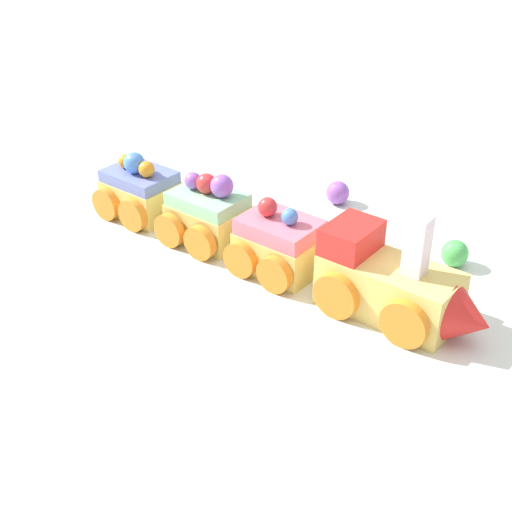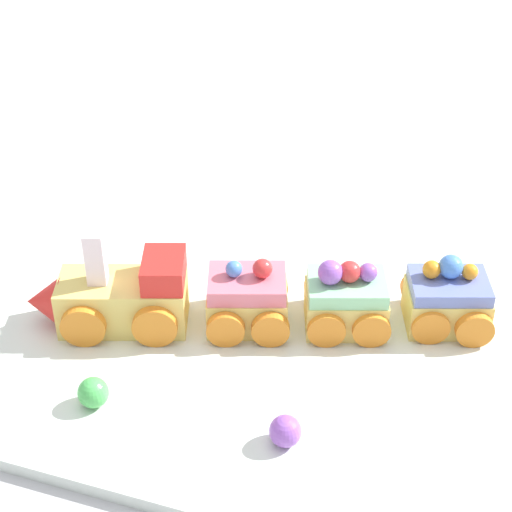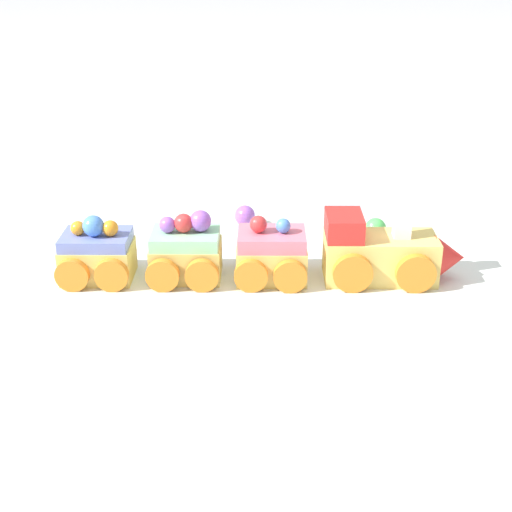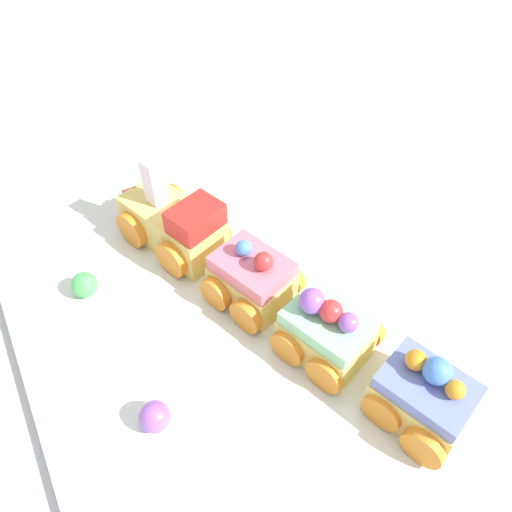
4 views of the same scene
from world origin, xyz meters
name	(u,v)px [view 4 (image 4 of 4)]	position (x,y,z in m)	size (l,w,h in m)	color
ground_plane	(273,294)	(0.00, 0.00, 0.00)	(10.00, 10.00, 0.00)	#B2B2B7
display_board	(273,290)	(0.00, 0.00, 0.01)	(0.74, 0.46, 0.01)	silver
cake_train_locomotive	(168,220)	(0.11, 0.06, 0.04)	(0.15, 0.10, 0.09)	#EACC66
cake_car_strawberry	(253,280)	(0.00, 0.02, 0.04)	(0.09, 0.09, 0.07)	#EACC66
cake_car_mint	(328,332)	(-0.08, 0.00, 0.04)	(0.09, 0.09, 0.07)	#EACC66
cake_car_blueberry	(423,397)	(-0.17, -0.03, 0.04)	(0.09, 0.09, 0.07)	#EACC66
gumball_green	(84,285)	(0.08, 0.16, 0.02)	(0.02, 0.02, 0.02)	#4CBC56
gumball_purple	(155,417)	(-0.07, 0.15, 0.02)	(0.02, 0.02, 0.02)	#9956C6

